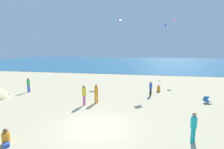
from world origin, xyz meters
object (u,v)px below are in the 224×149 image
person_0 (159,89)px  person_4 (151,87)px  kite_blue (166,24)px  person_5 (194,125)px  kite_purple (120,20)px  kite_pink (174,18)px  beach_chair_mid_beach (207,100)px  person_3 (28,84)px  person_1 (6,138)px  person_2 (96,92)px  person_7 (84,94)px

person_0 → person_4: bearing=166.4°
person_4 → kite_blue: 21.11m
person_5 → kite_purple: bearing=155.6°
person_4 → kite_purple: (-4.90, 10.61, 8.49)m
kite_purple → person_5: bearing=-70.7°
person_0 → person_5: (1.01, -11.01, 0.63)m
person_4 → kite_pink: 16.62m
beach_chair_mid_beach → person_3: 18.36m
person_4 → person_0: bearing=-82.4°
person_1 → kite_purple: bearing=131.6°
person_0 → kite_pink: 15.22m
person_1 → person_2: size_ratio=0.49×
beach_chair_mid_beach → person_5: bearing=-36.7°
beach_chair_mid_beach → person_4: (-4.92, 1.71, 0.58)m
beach_chair_mid_beach → person_0: (-3.95, 3.65, 0.01)m
beach_chair_mid_beach → person_7: size_ratio=0.42×
person_3 → kite_blue: kite_blue is taller
person_7 → kite_purple: (0.82, 14.94, 8.34)m
person_0 → person_5: size_ratio=0.50×
person_2 → person_4: bearing=89.1°
person_7 → person_3: bearing=-21.6°
person_4 → person_7: bearing=71.1°
person_1 → person_4: bearing=104.4°
person_5 → person_0: bearing=141.5°
person_0 → person_2: size_ratio=0.48×
person_7 → person_4: bearing=-142.0°
person_3 → person_5: size_ratio=0.98×
person_0 → kite_purple: size_ratio=0.52×
beach_chair_mid_beach → kite_pink: (-1.00, 15.13, 9.56)m
person_2 → person_5: (6.85, -5.56, -0.04)m
person_2 → kite_pink: (8.79, 16.93, 8.88)m
person_0 → person_2: (-5.84, -5.45, 0.67)m
person_3 → kite_pink: bearing=-117.4°
person_3 → beach_chair_mid_beach: bearing=-159.2°
beach_chair_mid_beach → person_3: (-18.34, 0.54, 0.63)m
person_4 → person_2: bearing=69.7°
person_2 → person_1: bearing=-55.8°
person_3 → kite_purple: size_ratio=1.02×
person_2 → person_3: (-8.55, 2.35, -0.06)m
person_0 → person_2: bearing=145.8°
kite_pink → kite_blue: (-0.83, 5.55, -0.25)m
person_4 → kite_pink: size_ratio=1.00×
person_1 → kite_blue: (10.59, 30.07, 9.29)m
person_2 → person_5: size_ratio=1.04×
person_1 → person_3: person_3 is taller
person_0 → person_4: size_ratio=0.54×
beach_chair_mid_beach → person_5: person_5 is taller
beach_chair_mid_beach → kite_pink: kite_pink is taller
kite_pink → kite_purple: bearing=-162.3°
kite_purple → kite_blue: size_ratio=1.35×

